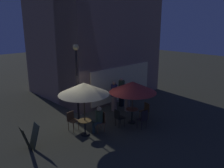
{
  "coord_description": "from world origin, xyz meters",
  "views": [
    {
      "loc": [
        -6.25,
        -8.3,
        4.99
      ],
      "look_at": [
        1.07,
        -0.77,
        2.16
      ],
      "focal_mm": 36.92,
      "sensor_mm": 36.0,
      "label": 1
    }
  ],
  "objects_px": {
    "cafe_chair_1": "(119,117)",
    "cafe_chair_3": "(72,119)",
    "cafe_table_1": "(85,125)",
    "street_lamp_near_corner": "(77,73)",
    "patron_seated_0": "(98,118)",
    "cafe_chair_0": "(145,110)",
    "patron_standing_1": "(127,97)",
    "patio_umbrella_0": "(133,87)",
    "cafe_table_0": "(132,113)",
    "patio_umbrella_1": "(84,89)",
    "menu_sandwich_board": "(30,137)",
    "patron_standing_3": "(114,96)",
    "patron_standing_2": "(122,92)",
    "cafe_chair_2": "(143,118)",
    "cafe_chair_4": "(101,120)"
  },
  "relations": [
    {
      "from": "cafe_chair_1",
      "to": "cafe_chair_3",
      "type": "relative_size",
      "value": 0.98
    },
    {
      "from": "cafe_chair_1",
      "to": "cafe_table_1",
      "type": "bearing_deg",
      "value": 175.03
    },
    {
      "from": "street_lamp_near_corner",
      "to": "cafe_chair_3",
      "type": "relative_size",
      "value": 4.42
    },
    {
      "from": "street_lamp_near_corner",
      "to": "patron_seated_0",
      "type": "relative_size",
      "value": 3.19
    },
    {
      "from": "cafe_chair_0",
      "to": "patron_standing_1",
      "type": "bearing_deg",
      "value": -85.15
    },
    {
      "from": "patio_umbrella_0",
      "to": "cafe_chair_3",
      "type": "relative_size",
      "value": 2.6
    },
    {
      "from": "cafe_table_0",
      "to": "patio_umbrella_1",
      "type": "height_order",
      "value": "patio_umbrella_1"
    },
    {
      "from": "street_lamp_near_corner",
      "to": "cafe_chair_1",
      "type": "xyz_separation_m",
      "value": [
        1.19,
        -1.64,
        -2.08
      ]
    },
    {
      "from": "menu_sandwich_board",
      "to": "patron_standing_3",
      "type": "height_order",
      "value": "patron_standing_3"
    },
    {
      "from": "cafe_chair_3",
      "to": "patron_standing_2",
      "type": "height_order",
      "value": "patron_standing_2"
    },
    {
      "from": "menu_sandwich_board",
      "to": "cafe_chair_1",
      "type": "distance_m",
      "value": 4.15
    },
    {
      "from": "cafe_chair_2",
      "to": "cafe_chair_3",
      "type": "height_order",
      "value": "cafe_chair_2"
    },
    {
      "from": "cafe_chair_4",
      "to": "patron_standing_3",
      "type": "relative_size",
      "value": 0.55
    },
    {
      "from": "cafe_table_1",
      "to": "cafe_chair_2",
      "type": "bearing_deg",
      "value": -31.23
    },
    {
      "from": "cafe_chair_3",
      "to": "patron_standing_1",
      "type": "relative_size",
      "value": 0.53
    },
    {
      "from": "patio_umbrella_1",
      "to": "cafe_chair_1",
      "type": "relative_size",
      "value": 2.79
    },
    {
      "from": "patron_seated_0",
      "to": "patron_standing_2",
      "type": "distance_m",
      "value": 3.67
    },
    {
      "from": "menu_sandwich_board",
      "to": "cafe_chair_0",
      "type": "xyz_separation_m",
      "value": [
        5.69,
        -1.4,
        0.02
      ]
    },
    {
      "from": "patron_seated_0",
      "to": "patron_standing_3",
      "type": "bearing_deg",
      "value": -133.69
    },
    {
      "from": "patio_umbrella_0",
      "to": "patron_standing_1",
      "type": "distance_m",
      "value": 1.97
    },
    {
      "from": "menu_sandwich_board",
      "to": "cafe_chair_4",
      "type": "xyz_separation_m",
      "value": [
        3.11,
        -0.81,
        0.05
      ]
    },
    {
      "from": "cafe_table_0",
      "to": "patio_umbrella_0",
      "type": "distance_m",
      "value": 1.4
    },
    {
      "from": "cafe_table_1",
      "to": "cafe_chair_1",
      "type": "bearing_deg",
      "value": -15.42
    },
    {
      "from": "patio_umbrella_0",
      "to": "cafe_chair_0",
      "type": "xyz_separation_m",
      "value": [
        0.85,
        -0.2,
        -1.37
      ]
    },
    {
      "from": "cafe_table_0",
      "to": "patron_standing_1",
      "type": "xyz_separation_m",
      "value": [
        1.06,
        1.28,
        0.34
      ]
    },
    {
      "from": "menu_sandwich_board",
      "to": "cafe_table_0",
      "type": "height_order",
      "value": "menu_sandwich_board"
    },
    {
      "from": "cafe_table_0",
      "to": "cafe_chair_2",
      "type": "bearing_deg",
      "value": -99.45
    },
    {
      "from": "cafe_chair_1",
      "to": "patron_seated_0",
      "type": "distance_m",
      "value": 1.11
    },
    {
      "from": "cafe_chair_0",
      "to": "cafe_chair_1",
      "type": "relative_size",
      "value": 1.01
    },
    {
      "from": "cafe_chair_1",
      "to": "patron_standing_1",
      "type": "xyz_separation_m",
      "value": [
        1.89,
        1.13,
        0.31
      ]
    },
    {
      "from": "cafe_table_0",
      "to": "patron_standing_1",
      "type": "relative_size",
      "value": 0.45
    },
    {
      "from": "patio_umbrella_1",
      "to": "patron_standing_2",
      "type": "distance_m",
      "value": 4.37
    },
    {
      "from": "cafe_table_0",
      "to": "cafe_table_1",
      "type": "distance_m",
      "value": 2.6
    },
    {
      "from": "street_lamp_near_corner",
      "to": "patron_seated_0",
      "type": "height_order",
      "value": "street_lamp_near_corner"
    },
    {
      "from": "street_lamp_near_corner",
      "to": "menu_sandwich_board",
      "type": "height_order",
      "value": "street_lamp_near_corner"
    },
    {
      "from": "cafe_table_1",
      "to": "patron_standing_1",
      "type": "xyz_separation_m",
      "value": [
        3.58,
        0.66,
        0.37
      ]
    },
    {
      "from": "patron_standing_3",
      "to": "menu_sandwich_board",
      "type": "bearing_deg",
      "value": -54.12
    },
    {
      "from": "patio_umbrella_0",
      "to": "cafe_chair_3",
      "type": "xyz_separation_m",
      "value": [
        -2.65,
        1.46,
        -1.34
      ]
    },
    {
      "from": "menu_sandwich_board",
      "to": "patio_umbrella_1",
      "type": "distance_m",
      "value": 2.93
    },
    {
      "from": "street_lamp_near_corner",
      "to": "cafe_chair_0",
      "type": "height_order",
      "value": "street_lamp_near_corner"
    },
    {
      "from": "menu_sandwich_board",
      "to": "patron_seated_0",
      "type": "bearing_deg",
      "value": -8.61
    },
    {
      "from": "cafe_chair_3",
      "to": "cafe_chair_4",
      "type": "xyz_separation_m",
      "value": [
        0.91,
        -1.06,
        0.01
      ]
    },
    {
      "from": "cafe_chair_0",
      "to": "cafe_chair_1",
      "type": "distance_m",
      "value": 1.71
    },
    {
      "from": "cafe_table_0",
      "to": "cafe_chair_0",
      "type": "xyz_separation_m",
      "value": [
        0.85,
        -0.2,
        0.03
      ]
    },
    {
      "from": "cafe_chair_0",
      "to": "cafe_chair_3",
      "type": "height_order",
      "value": "cafe_chair_3"
    },
    {
      "from": "cafe_chair_4",
      "to": "patron_standing_1",
      "type": "distance_m",
      "value": 2.95
    },
    {
      "from": "patio_umbrella_0",
      "to": "cafe_chair_1",
      "type": "relative_size",
      "value": 2.66
    },
    {
      "from": "cafe_chair_2",
      "to": "cafe_chair_4",
      "type": "xyz_separation_m",
      "value": [
        -1.6,
        1.22,
        0.01
      ]
    },
    {
      "from": "cafe_table_0",
      "to": "cafe_chair_0",
      "type": "height_order",
      "value": "cafe_chair_0"
    },
    {
      "from": "menu_sandwich_board",
      "to": "cafe_table_1",
      "type": "xyz_separation_m",
      "value": [
        2.32,
        -0.59,
        -0.05
      ]
    }
  ]
}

